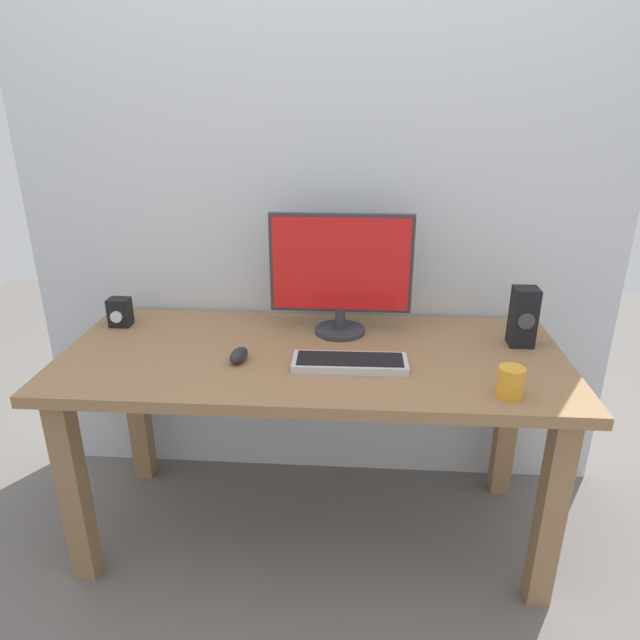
{
  "coord_description": "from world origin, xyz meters",
  "views": [
    {
      "loc": [
        0.15,
        -1.76,
        1.57
      ],
      "look_at": [
        0.03,
        0.0,
        0.87
      ],
      "focal_mm": 31.84,
      "sensor_mm": 36.0,
      "label": 1
    }
  ],
  "objects": [
    {
      "name": "ground_plane",
      "position": [
        0.0,
        0.0,
        0.0
      ],
      "size": [
        6.0,
        6.0,
        0.0
      ],
      "primitive_type": "plane",
      "color": "slate"
    },
    {
      "name": "wall_back",
      "position": [
        0.0,
        0.41,
        1.5
      ],
      "size": [
        2.34,
        0.04,
        3.0
      ],
      "primitive_type": "cube",
      "color": "silver",
      "rests_on": "ground_plane"
    },
    {
      "name": "desk",
      "position": [
        0.0,
        0.0,
        0.64
      ],
      "size": [
        1.72,
        0.74,
        0.75
      ],
      "color": "#936D47",
      "rests_on": "ground_plane"
    },
    {
      "name": "monitor",
      "position": [
        0.09,
        0.19,
        0.99
      ],
      "size": [
        0.51,
        0.19,
        0.44
      ],
      "color": "#333338",
      "rests_on": "desk"
    },
    {
      "name": "keyboard_primary",
      "position": [
        0.13,
        -0.1,
        0.77
      ],
      "size": [
        0.37,
        0.14,
        0.03
      ],
      "color": "silver",
      "rests_on": "desk"
    },
    {
      "name": "mouse",
      "position": [
        -0.24,
        -0.09,
        0.77
      ],
      "size": [
        0.07,
        0.11,
        0.04
      ],
      "primitive_type": "ellipsoid",
      "rotation": [
        0.0,
        0.0,
        -0.17
      ],
      "color": "#232328",
      "rests_on": "desk"
    },
    {
      "name": "speaker_right",
      "position": [
        0.73,
        0.12,
        0.86
      ],
      "size": [
        0.08,
        0.09,
        0.21
      ],
      "color": "black",
      "rests_on": "desk"
    },
    {
      "name": "audio_controller",
      "position": [
        -0.75,
        0.19,
        0.81
      ],
      "size": [
        0.08,
        0.08,
        0.11
      ],
      "color": "black",
      "rests_on": "desk"
    },
    {
      "name": "coffee_mug",
      "position": [
        0.6,
        -0.26,
        0.8
      ],
      "size": [
        0.08,
        0.08,
        0.09
      ],
      "primitive_type": "cylinder",
      "color": "orange",
      "rests_on": "desk"
    }
  ]
}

